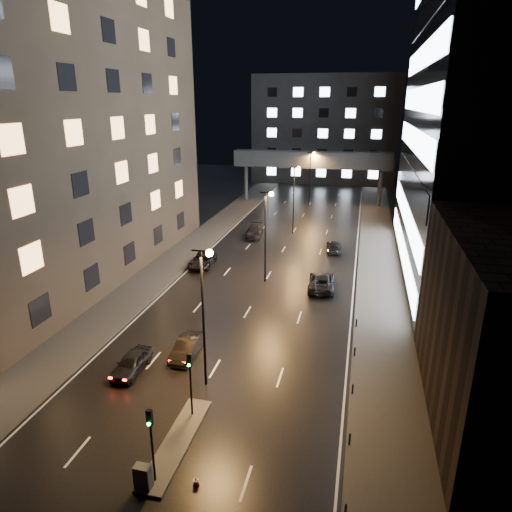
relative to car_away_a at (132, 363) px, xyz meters
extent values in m
plane|color=black|center=(5.86, 31.76, -0.74)|extent=(160.00, 160.00, 0.00)
cube|color=#383533|center=(-6.64, 26.76, -0.67)|extent=(5.00, 110.00, 0.15)
cube|color=#383533|center=(18.36, 26.76, -0.67)|extent=(5.00, 110.00, 0.15)
cube|color=#2D2319|center=(-16.64, 15.76, 19.26)|extent=(15.00, 48.00, 40.00)
cube|color=#333335|center=(5.86, 89.76, 11.76)|extent=(34.00, 14.00, 25.00)
cube|color=#333335|center=(5.86, 61.76, 7.76)|extent=(30.00, 3.00, 3.00)
cylinder|color=#333335|center=(-7.14, 61.76, 2.76)|extent=(0.80, 0.80, 7.00)
cylinder|color=#333335|center=(18.86, 61.76, 2.76)|extent=(0.80, 0.80, 7.00)
cube|color=#383533|center=(6.16, -6.24, -0.67)|extent=(1.60, 8.00, 0.15)
cylinder|color=black|center=(6.16, -3.74, 1.16)|extent=(0.12, 0.12, 3.50)
cube|color=black|center=(6.16, -3.74, 3.36)|extent=(0.28, 0.22, 0.90)
sphere|color=#0CFF33|center=(6.16, -3.88, 3.08)|extent=(0.18, 0.18, 0.18)
cylinder|color=black|center=(6.16, -9.24, 1.16)|extent=(0.12, 0.12, 3.50)
cube|color=black|center=(6.16, -9.24, 3.36)|extent=(0.28, 0.22, 0.90)
sphere|color=#0CFF33|center=(6.16, -9.38, 3.08)|extent=(0.18, 0.18, 0.18)
cylinder|color=black|center=(16.06, -9.24, -0.29)|extent=(0.12, 0.12, 0.90)
cylinder|color=black|center=(16.06, -4.24, -0.29)|extent=(0.12, 0.12, 0.90)
cylinder|color=black|center=(16.06, 0.76, -0.29)|extent=(0.12, 0.12, 0.90)
cylinder|color=black|center=(16.06, 5.76, -0.29)|extent=(0.12, 0.12, 0.90)
cylinder|color=black|center=(16.06, 10.76, -0.29)|extent=(0.12, 0.12, 0.90)
cylinder|color=black|center=(5.86, -0.24, 4.26)|extent=(0.18, 0.18, 10.00)
cylinder|color=black|center=(5.86, -0.24, 9.26)|extent=(1.20, 0.12, 0.12)
sphere|color=#FF9E38|center=(6.46, -0.24, 9.16)|extent=(0.50, 0.50, 0.50)
cylinder|color=black|center=(5.86, 19.76, 4.26)|extent=(0.18, 0.18, 10.00)
cylinder|color=black|center=(5.86, 19.76, 9.26)|extent=(1.20, 0.12, 0.12)
sphere|color=#FF9E38|center=(6.46, 19.76, 9.16)|extent=(0.50, 0.50, 0.50)
cylinder|color=black|center=(5.86, 39.76, 4.26)|extent=(0.18, 0.18, 10.00)
cylinder|color=black|center=(5.86, 39.76, 9.26)|extent=(1.20, 0.12, 0.12)
sphere|color=#FF9E38|center=(6.46, 39.76, 9.16)|extent=(0.50, 0.50, 0.50)
cylinder|color=black|center=(5.86, 59.76, 4.26)|extent=(0.18, 0.18, 10.00)
cylinder|color=black|center=(5.86, 59.76, 9.26)|extent=(1.20, 0.12, 0.12)
sphere|color=#FF9E38|center=(6.46, 59.76, 9.16)|extent=(0.50, 0.50, 0.50)
imported|color=black|center=(0.00, 0.00, 0.00)|extent=(1.76, 4.35, 1.48)
imported|color=black|center=(3.18, 3.06, 0.00)|extent=(1.62, 4.52, 1.48)
imported|color=black|center=(-2.61, 22.88, 0.00)|extent=(2.80, 5.50, 1.49)
imported|color=black|center=(0.57, 36.68, 0.06)|extent=(2.84, 5.75, 1.61)
imported|color=black|center=(12.18, 19.11, 0.08)|extent=(3.07, 6.04, 1.64)
imported|color=black|center=(12.56, 32.50, -0.04)|extent=(2.41, 5.02, 1.41)
cube|color=#4A4A4D|center=(5.80, -9.82, 0.08)|extent=(0.85, 0.55, 1.35)
cone|color=red|center=(8.35, -8.97, -0.47)|extent=(0.39, 0.39, 0.54)
camera|label=1|loc=(15.70, -26.50, 18.40)|focal=32.00mm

